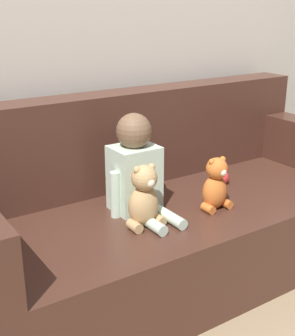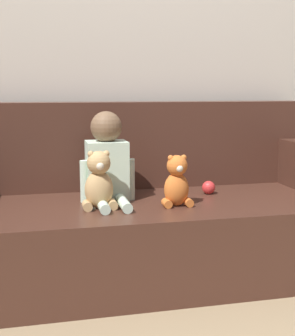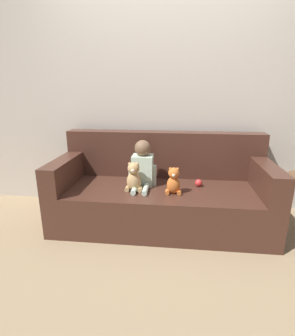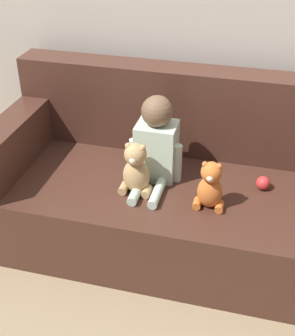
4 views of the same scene
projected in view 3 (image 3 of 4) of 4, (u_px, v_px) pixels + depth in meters
The scene contains 7 objects.
ground_plane at pixel (161, 223), 2.60m from camera, with size 12.00×12.00×0.00m, color #9E8460.
wall_back at pixel (166, 86), 2.70m from camera, with size 8.00×0.05×2.60m.
couch at pixel (162, 192), 2.57m from camera, with size 2.01×0.84×0.86m.
person_baby at pixel (143, 166), 2.47m from camera, with size 0.27×0.37×0.43m.
teddy_bear_brown at pixel (134, 178), 2.35m from camera, with size 0.16×0.12×0.27m.
plush_toy_side at pixel (174, 181), 2.29m from camera, with size 0.14×0.11×0.24m.
toy_ball at pixel (199, 183), 2.48m from camera, with size 0.07×0.07×0.07m.
Camera 3 is at (0.13, -2.33, 1.28)m, focal length 28.00 mm.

